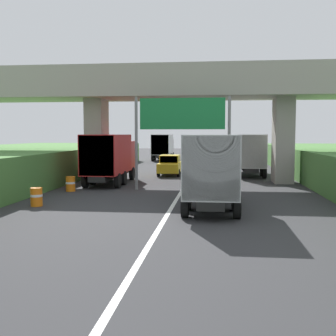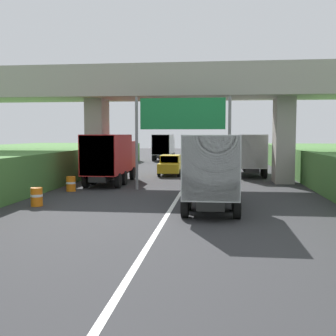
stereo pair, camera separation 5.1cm
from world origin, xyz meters
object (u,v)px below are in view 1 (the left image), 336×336
Objects in this scene: overhead_highway_sign at (182,121)px; truck_silver at (212,167)px; truck_blue at (249,152)px; construction_barrel_4 at (96,175)px; truck_white at (163,146)px; truck_red at (110,156)px; car_yellow at (170,165)px; construction_barrel_3 at (71,184)px; construction_barrel_2 at (36,197)px.

overhead_highway_sign reaches higher than truck_silver.
construction_barrel_4 is at bearing -152.26° from truck_blue.
truck_silver is 8.11× the size of construction_barrel_4.
truck_white is at bearing 86.30° from construction_barrel_4.
overhead_highway_sign is at bearing -31.89° from construction_barrel_4.
truck_red and truck_blue have the same top height.
truck_red is 11.43m from truck_silver.
overhead_highway_sign is at bearing -79.35° from car_yellow.
construction_barrel_4 is (-4.84, -5.30, -0.40)m from car_yellow.
truck_white is 8.11× the size of construction_barrel_3.
truck_blue is at bearing 6.11° from car_yellow.
overhead_highway_sign reaches higher than truck_red.
construction_barrel_3 is at bearing -109.88° from truck_red.
truck_red is 4.51m from construction_barrel_3.
truck_red is at bearing 70.12° from construction_barrel_3.
car_yellow reaches higher than construction_barrel_2.
car_yellow is (3.17, -20.55, -1.08)m from truck_white.
car_yellow reaches higher than construction_barrel_4.
truck_red reaches higher than construction_barrel_4.
truck_red and truck_white have the same top height.
overhead_highway_sign reaches higher than construction_barrel_3.
overhead_highway_sign is 7.81m from construction_barrel_3.
construction_barrel_2 is (-4.74, -15.88, -0.40)m from car_yellow.
construction_barrel_4 is (0.08, 5.29, 0.00)m from construction_barrel_3.
truck_blue is (10.06, 7.29, 0.00)m from truck_red.
car_yellow is at bearing 73.38° from construction_barrel_2.
overhead_highway_sign reaches higher than construction_barrel_4.
truck_white is 1.00× the size of truck_silver.
car_yellow is (3.48, 6.58, -1.08)m from truck_red.
car_yellow is at bearing 62.15° from truck_red.
truck_white reaches higher than car_yellow.
construction_barrel_3 and construction_barrel_4 have the same top height.
construction_barrel_2 is (-1.26, -9.30, -1.47)m from truck_red.
truck_white is 22.11m from truck_blue.
construction_barrel_2 is at bearing -177.60° from truck_silver.
truck_blue is (4.81, 10.12, -2.36)m from overhead_highway_sign.
construction_barrel_2 is (-6.51, -6.46, -3.84)m from overhead_highway_sign.
construction_barrel_4 is at bearing 148.11° from overhead_highway_sign.
truck_blue is 6.70m from car_yellow.
car_yellow is at bearing 103.18° from truck_silver.
truck_red is 12.42m from truck_blue.
overhead_highway_sign is 0.81× the size of truck_white.
overhead_highway_sign is 0.81× the size of truck_red.
truck_blue is (9.75, -19.85, 0.00)m from truck_white.
overhead_highway_sign is 0.81× the size of truck_silver.
truck_red is 1.78× the size of car_yellow.
overhead_highway_sign is 1.43× the size of car_yellow.
construction_barrel_3 is at bearing -135.53° from truck_blue.
truck_white is at bearing 87.53° from construction_barrel_2.
construction_barrel_3 is 5.29m from construction_barrel_4.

